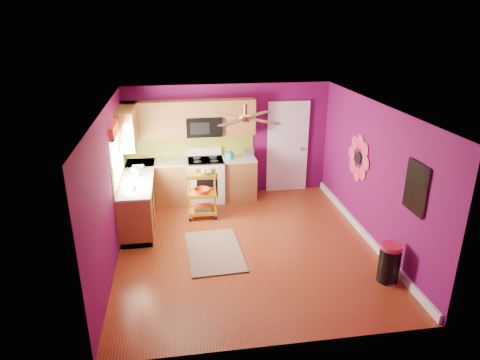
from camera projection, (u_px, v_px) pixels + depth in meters
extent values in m
plane|color=maroon|center=(247.00, 246.00, 7.67)|extent=(5.00, 5.00, 0.00)
cube|color=#620B4D|center=(229.00, 141.00, 9.52)|extent=(4.50, 0.04, 2.50)
cube|color=#620B4D|center=(283.00, 259.00, 4.91)|extent=(4.50, 0.04, 2.50)
cube|color=#620B4D|center=(110.00, 188.00, 6.90)|extent=(0.04, 5.00, 2.50)
cube|color=#620B4D|center=(373.00, 174.00, 7.53)|extent=(0.04, 5.00, 2.50)
cube|color=silver|center=(248.00, 107.00, 6.77)|extent=(4.50, 5.00, 0.04)
cube|color=white|center=(364.00, 233.00, 7.96)|extent=(0.05, 4.90, 0.14)
cube|color=brown|center=(139.00, 199.00, 8.48)|extent=(0.60, 2.30, 0.90)
cube|color=brown|center=(192.00, 181.00, 9.42)|extent=(2.80, 0.60, 0.90)
cube|color=beige|center=(137.00, 177.00, 8.31)|extent=(0.63, 2.30, 0.04)
cube|color=beige|center=(192.00, 161.00, 9.25)|extent=(2.80, 0.63, 0.04)
cube|color=black|center=(141.00, 217.00, 8.62)|extent=(0.54, 2.30, 0.10)
cube|color=black|center=(193.00, 198.00, 9.56)|extent=(2.80, 0.54, 0.10)
cube|color=white|center=(206.00, 180.00, 9.43)|extent=(0.76, 0.66, 0.92)
cube|color=black|center=(205.00, 160.00, 9.26)|extent=(0.76, 0.62, 0.03)
cube|color=white|center=(204.00, 151.00, 9.47)|extent=(0.76, 0.06, 0.18)
cube|color=black|center=(207.00, 186.00, 9.13)|extent=(0.45, 0.02, 0.55)
cube|color=brown|center=(154.00, 119.00, 8.94)|extent=(1.32, 0.33, 0.75)
cube|color=brown|center=(238.00, 117.00, 9.19)|extent=(0.72, 0.33, 0.75)
cube|color=brown|center=(203.00, 108.00, 9.01)|extent=(0.76, 0.33, 0.34)
cube|color=brown|center=(128.00, 126.00, 8.42)|extent=(0.33, 1.30, 0.75)
cube|color=black|center=(204.00, 126.00, 9.12)|extent=(0.76, 0.38, 0.40)
cube|color=olive|center=(190.00, 145.00, 9.41)|extent=(2.80, 0.01, 0.51)
cube|color=olive|center=(120.00, 165.00, 8.17)|extent=(0.01, 2.30, 0.51)
cube|color=white|center=(117.00, 151.00, 7.76)|extent=(0.03, 1.20, 1.00)
cube|color=red|center=(116.00, 126.00, 7.60)|extent=(0.08, 1.35, 0.22)
cube|color=white|center=(287.00, 148.00, 9.77)|extent=(0.85, 0.04, 2.05)
cube|color=white|center=(287.00, 148.00, 9.75)|extent=(0.95, 0.02, 2.15)
sphere|color=#BF8C3F|center=(301.00, 149.00, 9.77)|extent=(0.07, 0.07, 0.07)
cylinder|color=black|center=(358.00, 158.00, 8.05)|extent=(0.01, 0.24, 0.24)
cube|color=teal|center=(416.00, 188.00, 6.13)|extent=(0.03, 0.52, 0.72)
cube|color=black|center=(416.00, 188.00, 6.13)|extent=(0.01, 0.56, 0.76)
cylinder|color=#BF8C3F|center=(246.00, 110.00, 6.98)|extent=(0.06, 0.06, 0.16)
cylinder|color=#BF8C3F|center=(246.00, 118.00, 7.03)|extent=(0.20, 0.20, 0.08)
cube|color=#4C2D19|center=(258.00, 114.00, 7.32)|extent=(0.47, 0.47, 0.01)
cube|color=#4C2D19|center=(227.00, 115.00, 7.24)|extent=(0.47, 0.47, 0.01)
cube|color=#4C2D19|center=(231.00, 123.00, 6.74)|extent=(0.47, 0.47, 0.01)
cube|color=#4C2D19|center=(265.00, 121.00, 6.82)|extent=(0.47, 0.47, 0.01)
cube|color=#321D10|center=(214.00, 251.00, 7.47)|extent=(1.00, 1.55, 0.02)
cylinder|color=gold|center=(189.00, 199.00, 8.40)|extent=(0.03, 0.03, 0.89)
cylinder|color=gold|center=(215.00, 198.00, 8.45)|extent=(0.03, 0.03, 0.89)
cylinder|color=gold|center=(189.00, 192.00, 8.73)|extent=(0.03, 0.03, 0.89)
cylinder|color=gold|center=(214.00, 191.00, 8.78)|extent=(0.03, 0.03, 0.89)
sphere|color=black|center=(190.00, 220.00, 8.57)|extent=(0.06, 0.06, 0.06)
sphere|color=black|center=(216.00, 219.00, 8.62)|extent=(0.06, 0.06, 0.06)
sphere|color=black|center=(190.00, 212.00, 8.90)|extent=(0.06, 0.06, 0.06)
sphere|color=black|center=(215.00, 211.00, 8.95)|extent=(0.06, 0.06, 0.06)
cube|color=gold|center=(201.00, 175.00, 8.44)|extent=(0.60, 0.45, 0.03)
cube|color=gold|center=(202.00, 194.00, 8.59)|extent=(0.60, 0.45, 0.03)
cube|color=gold|center=(203.00, 211.00, 8.72)|extent=(0.60, 0.45, 0.03)
imported|color=beige|center=(204.00, 173.00, 8.42)|extent=(0.33, 0.33, 0.08)
sphere|color=yellow|center=(204.00, 171.00, 8.42)|extent=(0.10, 0.10, 0.10)
imported|color=red|center=(202.00, 191.00, 8.56)|extent=(0.34, 0.34, 0.10)
cube|color=navy|center=(203.00, 210.00, 8.71)|extent=(0.35, 0.27, 0.04)
cube|color=#267233|center=(203.00, 208.00, 8.70)|extent=(0.35, 0.27, 0.04)
cube|color=red|center=(203.00, 206.00, 8.68)|extent=(0.35, 0.27, 0.03)
cylinder|color=black|center=(389.00, 265.00, 6.57)|extent=(0.42, 0.42, 0.56)
cylinder|color=#C21B3F|center=(392.00, 247.00, 6.46)|extent=(0.33, 0.33, 0.07)
cube|color=beige|center=(392.00, 286.00, 6.51)|extent=(0.12, 0.09, 0.03)
cylinder|color=#16A9A0|center=(229.00, 155.00, 9.27)|extent=(0.18, 0.18, 0.16)
sphere|color=#16A9A0|center=(229.00, 151.00, 9.23)|extent=(0.06, 0.06, 0.06)
cube|color=beige|center=(248.00, 153.00, 9.39)|extent=(0.22, 0.15, 0.18)
imported|color=#EA3F72|center=(136.00, 172.00, 8.26)|extent=(0.09, 0.09, 0.19)
imported|color=white|center=(133.00, 169.00, 8.45)|extent=(0.13, 0.13, 0.17)
imported|color=white|center=(138.00, 168.00, 8.69)|extent=(0.24, 0.24, 0.06)
imported|color=white|center=(133.00, 188.00, 7.63)|extent=(0.11, 0.11, 0.09)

